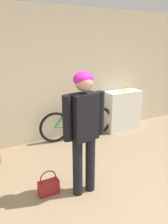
% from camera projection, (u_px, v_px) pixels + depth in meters
% --- Properties ---
extents(wall_back, '(8.00, 0.07, 2.60)m').
position_uv_depth(wall_back, '(53.00, 77.00, 4.28)').
color(wall_back, beige).
rests_on(wall_back, ground_plane).
extents(side_shelf, '(0.83, 0.39, 0.90)m').
position_uv_depth(side_shelf, '(122.00, 110.00, 5.02)').
color(side_shelf, white).
rests_on(side_shelf, ground_plane).
extents(person, '(0.56, 0.25, 1.63)m').
position_uv_depth(person, '(84.00, 124.00, 2.70)').
color(person, black).
rests_on(person, ground_plane).
extents(bicycle, '(1.61, 0.46, 0.71)m').
position_uv_depth(bicycle, '(77.00, 123.00, 4.55)').
color(bicycle, black).
rests_on(bicycle, ground_plane).
extents(banana, '(0.32, 0.09, 0.04)m').
position_uv_depth(banana, '(124.00, 90.00, 4.88)').
color(banana, '#EAD64C').
rests_on(banana, side_shelf).
extents(handbag, '(0.28, 0.12, 0.36)m').
position_uv_depth(handbag, '(49.00, 186.00, 2.91)').
color(handbag, maroon).
rests_on(handbag, ground_plane).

